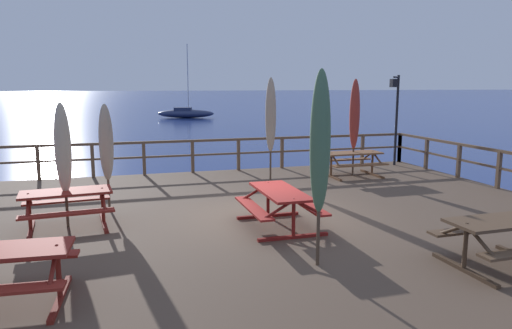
# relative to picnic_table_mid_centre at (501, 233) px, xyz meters

# --- Properties ---
(ground_plane) EXTENTS (600.00, 600.00, 0.00)m
(ground_plane) POSITION_rel_picnic_table_mid_centre_xyz_m (-2.62, 3.90, -1.16)
(ground_plane) COLOR navy
(wooden_deck) EXTENTS (14.31, 11.58, 0.61)m
(wooden_deck) POSITION_rel_picnic_table_mid_centre_xyz_m (-2.62, 3.90, -0.86)
(wooden_deck) COLOR brown
(wooden_deck) RESTS_ON ground
(railing_waterside_far) EXTENTS (14.11, 0.10, 1.09)m
(railing_waterside_far) POSITION_rel_picnic_table_mid_centre_xyz_m (-2.62, 9.54, 0.19)
(railing_waterside_far) COLOR brown
(railing_waterside_far) RESTS_ON wooden_deck
(picnic_table_mid_centre) EXTENTS (1.71, 1.43, 0.78)m
(picnic_table_mid_centre) POSITION_rel_picnic_table_mid_centre_xyz_m (0.00, 0.00, 0.00)
(picnic_table_mid_centre) COLOR brown
(picnic_table_mid_centre) RESTS_ON wooden_deck
(picnic_table_front_left) EXTENTS (1.41, 1.90, 0.78)m
(picnic_table_front_left) POSITION_rel_picnic_table_mid_centre_xyz_m (-2.64, 2.99, 0.01)
(picnic_table_front_left) COLOR maroon
(picnic_table_front_left) RESTS_ON wooden_deck
(picnic_table_front_right) EXTENTS (1.86, 1.56, 0.78)m
(picnic_table_front_right) POSITION_rel_picnic_table_mid_centre_xyz_m (-6.76, 4.12, 0.00)
(picnic_table_front_right) COLOR maroon
(picnic_table_front_right) RESTS_ON wooden_deck
(picnic_table_back_left) EXTENTS (1.80, 1.40, 0.78)m
(picnic_table_back_left) POSITION_rel_picnic_table_mid_centre_xyz_m (1.35, 7.51, 0.00)
(picnic_table_back_left) COLOR brown
(picnic_table_back_left) RESTS_ON wooden_deck
(patio_umbrella_short_front) EXTENTS (0.32, 0.32, 2.45)m
(patio_umbrella_short_front) POSITION_rel_picnic_table_mid_centre_xyz_m (-5.98, 5.41, 1.00)
(patio_umbrella_short_front) COLOR #4C3828
(patio_umbrella_short_front) RESTS_ON wooden_deck
(patio_umbrella_short_mid) EXTENTS (0.32, 0.32, 3.10)m
(patio_umbrella_short_mid) POSITION_rel_picnic_table_mid_centre_xyz_m (-2.73, 0.87, 1.42)
(patio_umbrella_short_mid) COLOR #4C3828
(patio_umbrella_short_mid) RESTS_ON wooden_deck
(patio_umbrella_tall_front) EXTENTS (0.32, 0.32, 2.52)m
(patio_umbrella_tall_front) POSITION_rel_picnic_table_mid_centre_xyz_m (-6.77, 4.19, 1.05)
(patio_umbrella_tall_front) COLOR #4C3828
(patio_umbrella_tall_front) RESTS_ON wooden_deck
(patio_umbrella_tall_mid_right) EXTENTS (0.32, 0.32, 3.05)m
(patio_umbrella_tall_mid_right) POSITION_rel_picnic_table_mid_centre_xyz_m (1.42, 7.59, 1.39)
(patio_umbrella_tall_mid_right) COLOR #4C3828
(patio_umbrella_tall_mid_right) RESTS_ON wooden_deck
(patio_umbrella_tall_mid_left) EXTENTS (0.32, 0.32, 3.08)m
(patio_umbrella_tall_mid_left) POSITION_rel_picnic_table_mid_centre_xyz_m (-1.33, 7.62, 1.41)
(patio_umbrella_tall_mid_left) COLOR #4C3828
(patio_umbrella_tall_mid_left) RESTS_ON wooden_deck
(lamp_post_hooked) EXTENTS (0.56, 0.51, 3.20)m
(lamp_post_hooked) POSITION_rel_picnic_table_mid_centre_xyz_m (3.69, 8.86, 1.56)
(lamp_post_hooked) COLOR black
(lamp_post_hooked) RESTS_ON wooden_deck
(sailboat_distant) EXTENTS (6.23, 3.31, 7.72)m
(sailboat_distant) POSITION_rel_picnic_table_mid_centre_xyz_m (1.31, 45.00, -0.65)
(sailboat_distant) COLOR navy
(sailboat_distant) RESTS_ON ground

